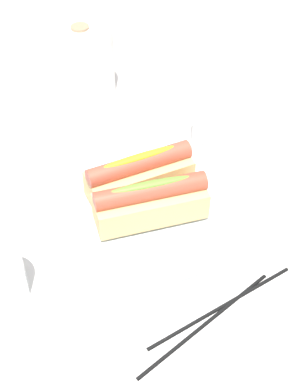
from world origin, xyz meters
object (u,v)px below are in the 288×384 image
object	(u,v)px
serving_bowl	(144,210)
napkin_box	(232,110)
hotdog_back	(138,175)
paper_towel_roll	(83,62)
chopstick_near	(221,306)
chopstick_far	(206,323)
hotdog_front	(151,202)

from	to	relation	value
serving_bowl	napkin_box	bearing A→B (deg)	22.89
hotdog_back	paper_towel_roll	bearing A→B (deg)	82.49
serving_bowl	chopstick_near	world-z (taller)	serving_bowl
serving_bowl	paper_towel_roll	size ratio (longest dim) A/B	2.04
serving_bowl	hotdog_back	xyz separation A→B (m)	(0.00, 0.03, 0.04)
napkin_box	chopstick_near	distance (m)	0.32
hotdog_back	napkin_box	size ratio (longest dim) A/B	1.01
napkin_box	chopstick_far	bearing A→B (deg)	-119.12
serving_bowl	hotdog_back	size ratio (longest dim) A/B	1.81
chopstick_far	napkin_box	bearing A→B (deg)	38.49
hotdog_back	chopstick_far	bearing A→B (deg)	-93.70
serving_bowl	hotdog_front	world-z (taller)	hotdog_front
serving_bowl	hotdog_front	size ratio (longest dim) A/B	1.75
serving_bowl	paper_towel_roll	xyz separation A→B (m)	(0.04, 0.33, 0.05)
serving_bowl	hotdog_front	bearing A→B (deg)	-98.19
hotdog_back	napkin_box	distance (m)	0.20
napkin_box	chopstick_near	size ratio (longest dim) A/B	0.68
hotdog_back	chopstick_near	distance (m)	0.21
hotdog_front	chopstick_far	size ratio (longest dim) A/B	0.71
serving_bowl	paper_towel_roll	bearing A→B (deg)	82.43
chopstick_near	chopstick_far	bearing A→B (deg)	-164.29
chopstick_near	napkin_box	bearing A→B (deg)	50.08
chopstick_near	hotdog_front	bearing A→B (deg)	93.03
hotdog_front	serving_bowl	bearing A→B (deg)	81.81
chopstick_far	serving_bowl	bearing A→B (deg)	72.38
serving_bowl	paper_towel_roll	distance (m)	0.33
hotdog_back	hotdog_front	bearing A→B (deg)	-98.19
chopstick_near	serving_bowl	bearing A→B (deg)	90.39
hotdog_back	napkin_box	bearing A→B (deg)	15.99
hotdog_back	chopstick_far	size ratio (longest dim) A/B	0.69
hotdog_front	hotdog_back	size ratio (longest dim) A/B	1.03
hotdog_front	chopstick_near	world-z (taller)	hotdog_front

